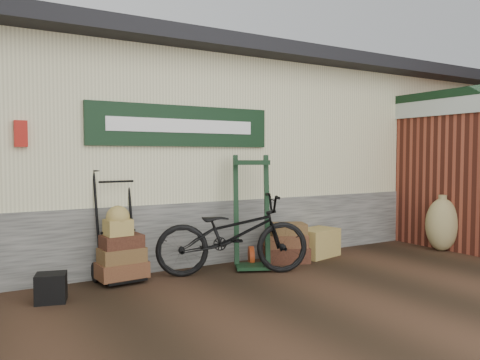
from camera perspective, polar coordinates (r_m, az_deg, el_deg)
name	(u,v)px	position (r m, az deg, el deg)	size (l,w,h in m)	color
ground	(238,282)	(5.87, -0.21, -12.34)	(80.00, 80.00, 0.00)	black
station_building	(158,152)	(8.14, -9.99, 3.40)	(14.40, 4.10, 3.20)	#4C4C47
brick_outbuilding	(416,168)	(9.69, 20.71, 1.33)	(1.71, 4.51, 2.62)	maroon
porter_trolley	(117,224)	(6.02, -14.78, -5.21)	(0.70, 0.53, 1.41)	black
green_barrow	(252,212)	(6.45, 1.48, -3.90)	(0.56, 0.47, 1.55)	black
suitcase_stack	(286,242)	(6.90, 5.57, -7.57)	(0.65, 0.41, 0.58)	black
wicker_hamper	(317,243)	(7.36, 9.41, -7.53)	(0.65, 0.43, 0.43)	olive
black_trunk	(51,288)	(5.45, -22.05, -12.09)	(0.31, 0.26, 0.31)	black
bicycle	(233,230)	(6.12, -0.89, -6.14)	(2.00, 0.70, 1.16)	black
burlap_sack_left	(442,225)	(8.31, 23.41, -5.01)	(0.54, 0.45, 0.86)	olive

